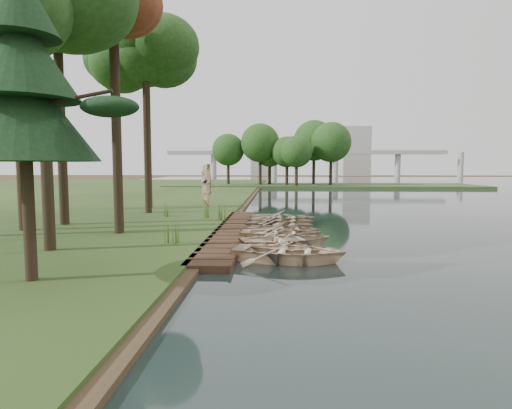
{
  "coord_description": "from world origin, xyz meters",
  "views": [
    {
      "loc": [
        0.58,
        -20.99,
        3.38
      ],
      "look_at": [
        -0.47,
        1.62,
        1.37
      ],
      "focal_mm": 30.0,
      "sensor_mm": 36.0,
      "label": 1
    }
  ],
  "objects_px": {
    "boardwalk": "(232,232)",
    "stored_rowboat": "(208,203)",
    "rowboat_1": "(293,247)",
    "rowboat_0": "(289,250)",
    "rowboat_2": "(287,238)",
    "pine_tree": "(23,83)"
  },
  "relations": [
    {
      "from": "rowboat_0",
      "to": "rowboat_2",
      "type": "relative_size",
      "value": 1.05
    },
    {
      "from": "rowboat_0",
      "to": "stored_rowboat",
      "type": "bearing_deg",
      "value": 28.69
    },
    {
      "from": "rowboat_2",
      "to": "rowboat_0",
      "type": "bearing_deg",
      "value": 163.1
    },
    {
      "from": "stored_rowboat",
      "to": "boardwalk",
      "type": "bearing_deg",
      "value": -161.14
    },
    {
      "from": "rowboat_0",
      "to": "pine_tree",
      "type": "height_order",
      "value": "pine_tree"
    },
    {
      "from": "rowboat_0",
      "to": "stored_rowboat",
      "type": "relative_size",
      "value": 1.22
    },
    {
      "from": "pine_tree",
      "to": "rowboat_1",
      "type": "bearing_deg",
      "value": 33.37
    },
    {
      "from": "rowboat_0",
      "to": "rowboat_1",
      "type": "bearing_deg",
      "value": 0.6
    },
    {
      "from": "rowboat_1",
      "to": "boardwalk",
      "type": "bearing_deg",
      "value": 42.03
    },
    {
      "from": "boardwalk",
      "to": "rowboat_2",
      "type": "xyz_separation_m",
      "value": [
        2.63,
        -3.61,
        0.3
      ]
    },
    {
      "from": "rowboat_0",
      "to": "stored_rowboat",
      "type": "height_order",
      "value": "stored_rowboat"
    },
    {
      "from": "stored_rowboat",
      "to": "rowboat_1",
      "type": "bearing_deg",
      "value": -156.42
    },
    {
      "from": "rowboat_0",
      "to": "pine_tree",
      "type": "xyz_separation_m",
      "value": [
        -7.09,
        -3.76,
        5.1
      ]
    },
    {
      "from": "boardwalk",
      "to": "stored_rowboat",
      "type": "height_order",
      "value": "stored_rowboat"
    },
    {
      "from": "boardwalk",
      "to": "stored_rowboat",
      "type": "bearing_deg",
      "value": 104.88
    },
    {
      "from": "rowboat_1",
      "to": "pine_tree",
      "type": "distance_m",
      "value": 10.14
    },
    {
      "from": "rowboat_1",
      "to": "rowboat_2",
      "type": "xyz_separation_m",
      "value": [
        -0.19,
        1.48,
        0.06
      ]
    },
    {
      "from": "stored_rowboat",
      "to": "rowboat_0",
      "type": "bearing_deg",
      "value": -158.06
    },
    {
      "from": "rowboat_0",
      "to": "pine_tree",
      "type": "bearing_deg",
      "value": 128.62
    },
    {
      "from": "rowboat_1",
      "to": "rowboat_2",
      "type": "bearing_deg",
      "value": 20.44
    },
    {
      "from": "boardwalk",
      "to": "rowboat_2",
      "type": "distance_m",
      "value": 4.48
    },
    {
      "from": "pine_tree",
      "to": "boardwalk",
      "type": "bearing_deg",
      "value": 65.74
    }
  ]
}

